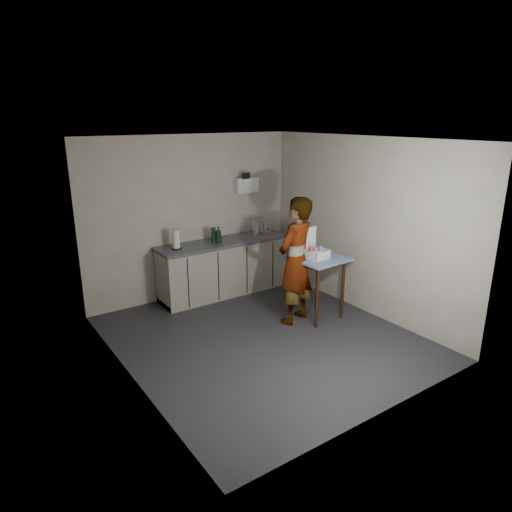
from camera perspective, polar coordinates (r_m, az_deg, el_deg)
ground at (r=6.25m, az=0.93°, el=-10.16°), size 4.00×4.00×0.00m
wall_back at (r=7.43m, az=-8.00°, el=4.82°), size 3.60×0.02×2.60m
wall_right at (r=6.93m, az=13.14°, el=3.64°), size 0.02×4.00×2.60m
wall_left at (r=4.99m, az=-15.98°, el=-1.86°), size 0.02×4.00×2.60m
ceiling at (r=5.56m, az=1.06°, el=14.34°), size 3.60×4.00×0.01m
kitchen_counter at (r=7.60m, az=-4.05°, el=-1.61°), size 2.24×0.62×0.91m
wall_shelf at (r=7.78m, az=-1.25°, el=8.88°), size 0.42×0.18×0.37m
side_table at (r=6.64m, az=7.77°, el=-1.14°), size 0.75×0.75×0.92m
standing_man at (r=6.43m, az=4.97°, el=-0.61°), size 0.77×0.63×1.82m
soap_bottle at (r=7.31m, az=-4.72°, el=2.67°), size 0.11×0.11×0.27m
soda_can at (r=7.42m, az=-4.68°, el=2.28°), size 0.06×0.06×0.12m
dark_bottle at (r=7.33m, az=-5.32°, el=2.60°), size 0.07×0.07×0.25m
paper_towel at (r=7.07m, az=-9.96°, el=2.01°), size 0.17×0.17×0.30m
dish_rack at (r=7.88m, az=0.40°, el=3.25°), size 0.38×0.28×0.27m
bakery_box at (r=6.55m, az=7.40°, el=0.58°), size 0.33×0.34×0.42m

